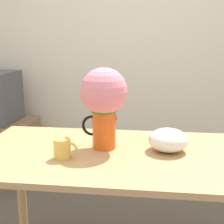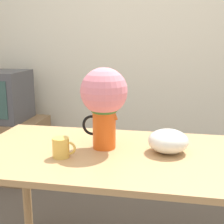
# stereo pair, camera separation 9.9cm
# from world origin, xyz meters

# --- Properties ---
(wall_back) EXTENTS (8.00, 0.05, 2.60)m
(wall_back) POSITION_xyz_m (0.00, 1.88, 1.30)
(wall_back) COLOR #EDE5CC
(wall_back) RESTS_ON ground_plane
(table) EXTENTS (1.53, 0.81, 0.78)m
(table) POSITION_xyz_m (0.05, 0.22, 0.68)
(table) COLOR tan
(table) RESTS_ON ground_plane
(flower_vase) EXTENTS (0.25, 0.25, 0.43)m
(flower_vase) POSITION_xyz_m (-0.03, 0.28, 1.05)
(flower_vase) COLOR #E05619
(flower_vase) RESTS_ON table
(coffee_mug) EXTENTS (0.12, 0.08, 0.10)m
(coffee_mug) POSITION_xyz_m (-0.21, 0.10, 0.83)
(coffee_mug) COLOR gold
(coffee_mug) RESTS_ON table
(white_bowl) EXTENTS (0.21, 0.21, 0.12)m
(white_bowl) POSITION_xyz_m (0.31, 0.27, 0.84)
(white_bowl) COLOR silver
(white_bowl) RESTS_ON table
(tv_stand) EXTENTS (0.79, 0.55, 0.58)m
(tv_stand) POSITION_xyz_m (-1.31, 1.44, 0.29)
(tv_stand) COLOR #8E6B47
(tv_stand) RESTS_ON ground_plane
(tv_set) EXTENTS (0.50, 0.46, 0.48)m
(tv_set) POSITION_xyz_m (-1.31, 1.44, 0.82)
(tv_set) COLOR #4C4C51
(tv_set) RESTS_ON tv_stand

